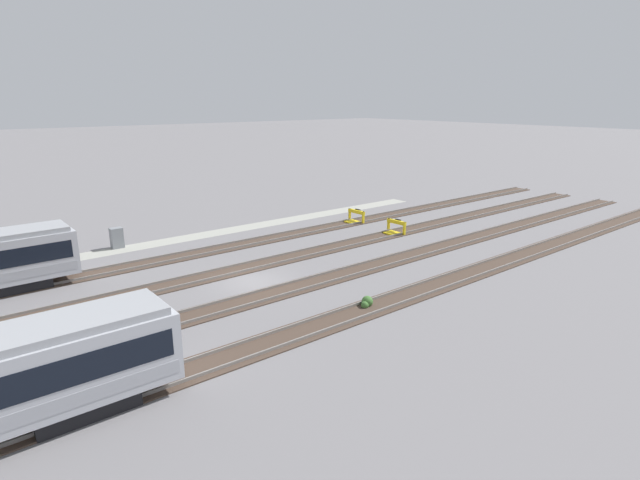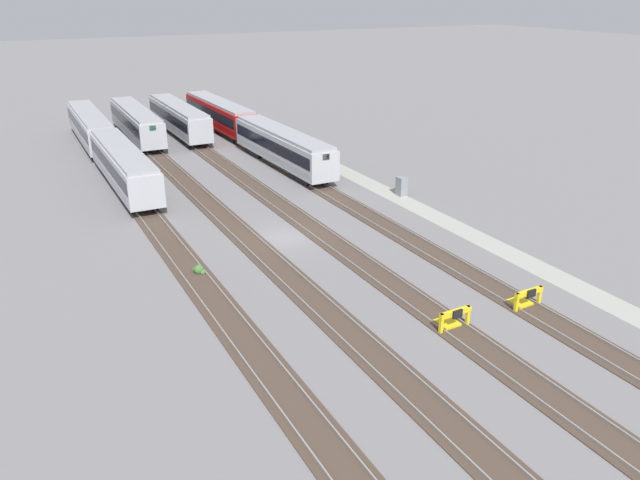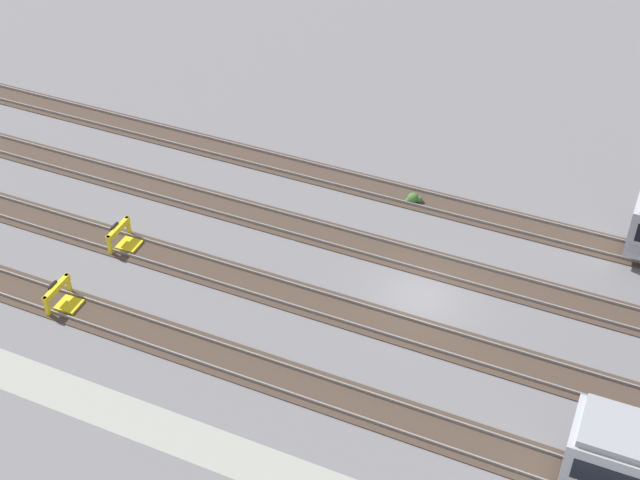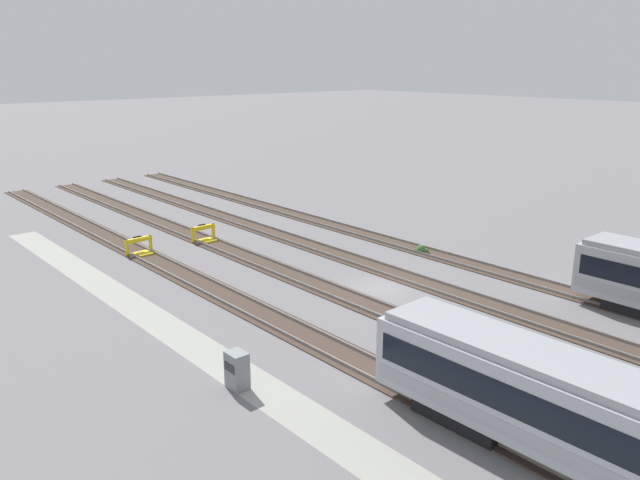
{
  "view_description": "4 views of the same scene",
  "coord_description": "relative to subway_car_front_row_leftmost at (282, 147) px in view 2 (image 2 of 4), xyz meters",
  "views": [
    {
      "loc": [
        15.14,
        26.04,
        11.22
      ],
      "look_at": [
        -5.49,
        0.0,
        1.8
      ],
      "focal_mm": 28.0,
      "sensor_mm": 36.0,
      "label": 1
    },
    {
      "loc": [
        -38.25,
        16.98,
        16.88
      ],
      "look_at": [
        -5.49,
        0.0,
        1.8
      ],
      "focal_mm": 35.0,
      "sensor_mm": 36.0,
      "label": 2
    },
    {
      "loc": [
        8.84,
        -31.92,
        29.51
      ],
      "look_at": [
        -5.49,
        0.0,
        1.8
      ],
      "focal_mm": 50.0,
      "sensor_mm": 36.0,
      "label": 3
    },
    {
      "loc": [
        24.02,
        -25.63,
        12.94
      ],
      "look_at": [
        -5.49,
        0.0,
        1.8
      ],
      "focal_mm": 35.0,
      "sensor_mm": 36.0,
      "label": 4
    }
  ],
  "objects": [
    {
      "name": "ground_plane",
      "position": [
        -17.53,
        7.72,
        -2.04
      ],
      "size": [
        400.0,
        400.0,
        0.0
      ],
      "primitive_type": "plane",
      "color": "slate"
    },
    {
      "name": "service_walkway",
      "position": [
        -17.53,
        -4.65,
        -2.04
      ],
      "size": [
        54.0,
        2.0,
        0.01
      ],
      "primitive_type": "cube",
      "color": "#9E9E93",
      "rests_on": "ground"
    },
    {
      "name": "rail_track_nearest",
      "position": [
        -17.53,
        -0.01,
        -2.0
      ],
      "size": [
        90.0,
        2.23,
        0.21
      ],
      "color": "#47382D",
      "rests_on": "ground"
    },
    {
      "name": "rail_track_near_inner",
      "position": [
        -17.53,
        5.14,
        -2.0
      ],
      "size": [
        90.0,
        2.24,
        0.21
      ],
      "color": "#47382D",
      "rests_on": "ground"
    },
    {
      "name": "rail_track_middle",
      "position": [
        -17.53,
        10.29,
        -2.0
      ],
      "size": [
        90.0,
        2.24,
        0.21
      ],
      "color": "#47382D",
      "rests_on": "ground"
    },
    {
      "name": "rail_track_far_inner",
      "position": [
        -17.53,
        15.45,
        -2.0
      ],
      "size": [
        90.0,
        2.23,
        0.21
      ],
      "color": "#47382D",
      "rests_on": "ground"
    },
    {
      "name": "subway_car_front_row_leftmost",
      "position": [
        0.0,
        0.0,
        0.0
      ],
      "size": [
        18.04,
        3.11,
        3.7
      ],
      "color": "#ADAFB7",
      "rests_on": "ground"
    },
    {
      "name": "subway_car_front_row_left_inner",
      "position": [
        18.88,
        10.31,
        0.0
      ],
      "size": [
        18.04,
        3.08,
        3.7
      ],
      "color": "#ADAFB7",
      "rests_on": "ground"
    },
    {
      "name": "subway_car_front_row_centre",
      "position": [
        18.66,
        15.5,
        0.0
      ],
      "size": [
        18.03,
        3.02,
        3.7
      ],
      "color": "#ADAFB7",
      "rests_on": "ground"
    },
    {
      "name": "subway_car_front_row_right_inner",
      "position": [
        19.13,
        5.18,
        0.0
      ],
      "size": [
        18.01,
        2.89,
        3.7
      ],
      "color": "#ADAFB7",
      "rests_on": "ground"
    },
    {
      "name": "subway_car_front_row_rightmost",
      "position": [
        0.0,
        15.48,
        0.0
      ],
      "size": [
        18.0,
        2.87,
        3.7
      ],
      "color": "#ADAFB7",
      "rests_on": "ground"
    },
    {
      "name": "subway_car_back_row_leftmost",
      "position": [
        19.07,
        0.04,
        0.0
      ],
      "size": [
        18.05,
        3.18,
        3.7
      ],
      "color": "#B71414",
      "rests_on": "ground"
    },
    {
      "name": "bumper_stop_nearest_track",
      "position": [
        -33.28,
        -0.0,
        -1.53
      ],
      "size": [
        1.38,
        2.01,
        1.22
      ],
      "color": "yellow",
      "rests_on": "ground"
    },
    {
      "name": "bumper_stop_near_inner_track",
      "position": [
        -33.24,
        5.15,
        -1.53
      ],
      "size": [
        1.37,
        2.01,
        1.22
      ],
      "color": "yellow",
      "rests_on": "ground"
    },
    {
      "name": "electrical_cabinet",
      "position": [
        -13.17,
        -5.34,
        -1.24
      ],
      "size": [
        0.9,
        0.73,
        1.6
      ],
      "color": "gray",
      "rests_on": "ground"
    },
    {
      "name": "weed_clump",
      "position": [
        -20.54,
        15.08,
        -1.8
      ],
      "size": [
        0.92,
        0.7,
        0.64
      ],
      "color": "#427033",
      "rests_on": "ground"
    }
  ]
}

